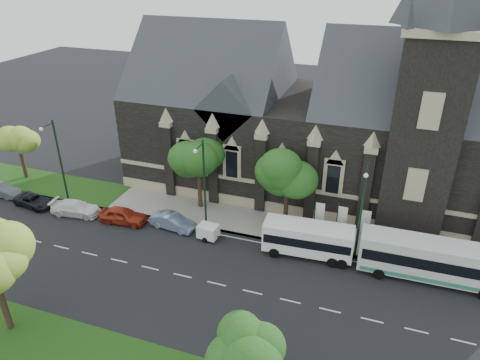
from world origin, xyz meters
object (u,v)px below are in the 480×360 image
at_px(sedan, 173,222).
at_px(car_far_red, 123,215).
at_px(street_lamp_mid, 203,181).
at_px(banner_flag_center, 340,219).
at_px(street_lamp_near, 362,207).
at_px(tree_walk_left, 201,156).
at_px(tree_park_east, 257,352).
at_px(box_trailer, 208,231).
at_px(tree_walk_far, 20,141).
at_px(street_lamp_far, 58,157).
at_px(tour_coach, 437,261).
at_px(tree_walk_right, 291,169).
at_px(banner_flag_right, 363,223).
at_px(car_far_grey, 2,190).
at_px(car_far_white, 76,208).
at_px(banner_flag_left, 318,216).
at_px(shuttle_bus, 308,238).
at_px(car_far_black, 34,201).

height_order(sedan, car_far_red, car_far_red).
bearing_deg(street_lamp_mid, banner_flag_center, 8.82).
bearing_deg(street_lamp_near, tree_walk_left, 167.13).
xyz_separation_m(tree_park_east, street_lamp_near, (3.82, 16.42, 0.49)).
distance_m(tree_walk_left, box_trailer, 7.63).
height_order(tree_walk_far, banner_flag_center, tree_walk_far).
bearing_deg(street_lamp_far, tour_coach, -1.45).
bearing_deg(street_lamp_far, tree_walk_right, 8.86).
bearing_deg(tree_walk_left, tour_coach, -11.60).
xyz_separation_m(street_lamp_far, car_far_red, (8.05, -1.68, -4.32)).
distance_m(banner_flag_center, banner_flag_right, 2.00).
bearing_deg(car_far_grey, sedan, -89.84).
bearing_deg(car_far_red, street_lamp_mid, -82.85).
bearing_deg(car_far_white, banner_flag_right, -90.02).
bearing_deg(street_lamp_mid, tour_coach, -2.59).
bearing_deg(street_lamp_mid, banner_flag_right, 7.60).
bearing_deg(tree_walk_far, tree_walk_right, 0.99).
relative_size(banner_flag_left, banner_flag_right, 1.00).
bearing_deg(street_lamp_far, banner_flag_center, 3.86).
bearing_deg(tree_walk_far, tree_walk_left, 1.37).
height_order(tree_walk_far, car_far_white, tree_walk_far).
xyz_separation_m(tree_park_east, tree_walk_right, (-2.96, 20.04, 1.20)).
distance_m(street_lamp_near, car_far_red, 22.43).
height_order(tree_walk_right, car_far_grey, tree_walk_right).
distance_m(street_lamp_far, car_far_white, 5.52).
height_order(car_far_white, car_far_grey, car_far_white).
relative_size(tree_park_east, banner_flag_right, 1.57).
bearing_deg(tree_park_east, tree_walk_left, 120.87).
bearing_deg(banner_flag_center, shuttle_bus, -129.01).
distance_m(car_far_black, car_far_grey, 4.87).
relative_size(sedan, car_far_black, 0.99).
height_order(street_lamp_near, car_far_red, street_lamp_near).
bearing_deg(tree_walk_far, banner_flag_right, -1.77).
relative_size(tree_walk_left, street_lamp_mid, 0.85).
xyz_separation_m(banner_flag_right, car_far_black, (-32.76, -3.86, -1.77)).
xyz_separation_m(tree_walk_left, sedan, (-1.12, -4.61, -5.01)).
bearing_deg(sedan, tour_coach, -83.46).
xyz_separation_m(street_lamp_near, box_trailer, (-13.05, -1.51, -4.32)).
bearing_deg(banner_flag_center, street_lamp_far, -176.14).
relative_size(car_far_white, car_far_black, 1.13).
distance_m(sedan, car_far_black, 15.58).
bearing_deg(shuttle_bus, tour_coach, -3.58).
relative_size(tree_walk_left, box_trailer, 2.87).
relative_size(car_far_red, car_far_white, 0.93).
bearing_deg(sedan, tree_walk_far, 85.27).
height_order(tree_walk_far, box_trailer, tree_walk_far).
bearing_deg(tour_coach, banner_flag_right, 153.85).
height_order(sedan, car_far_grey, sedan).
distance_m(tree_walk_right, car_far_red, 16.83).
distance_m(street_lamp_near, street_lamp_mid, 14.00).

